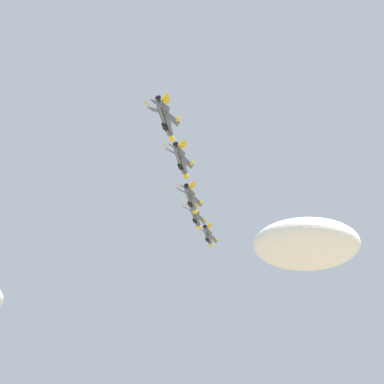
{
  "coord_description": "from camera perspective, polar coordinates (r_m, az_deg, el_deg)",
  "views": [
    {
      "loc": [
        2.11,
        -6.26,
        1.45
      ],
      "look_at": [
        29.72,
        114.26,
        73.36
      ],
      "focal_mm": 45.64,
      "sensor_mm": 36.0,
      "label": 1
    }
  ],
  "objects": [
    {
      "name": "fighter_jet_right_wing",
      "position": [
        142.4,
        -0.13,
        -0.82
      ],
      "size": [
        9.16,
        15.27,
        6.57
      ],
      "rotation": [
        0.0,
        0.69,
        5.89
      ],
      "color": "#4C5666"
    },
    {
      "name": "fighter_jet_lead",
      "position": [
        174.07,
        1.89,
        -5.14
      ],
      "size": [
        9.09,
        15.27,
        6.75
      ],
      "rotation": [
        0.0,
        0.72,
        5.89
      ],
      "color": "#4C5666"
    },
    {
      "name": "cloud_near_formation",
      "position": [
        381.24,
        13.24,
        -6.05
      ],
      "size": [
        82.03,
        68.22,
        32.18
      ],
      "primitive_type": "ellipsoid",
      "color": "white"
    },
    {
      "name": "fighter_jet_left_wing",
      "position": [
        158.76,
        0.42,
        -2.87
      ],
      "size": [
        9.09,
        15.27,
        6.77
      ],
      "rotation": [
        0.0,
        0.72,
        5.89
      ],
      "color": "#4C5666"
    },
    {
      "name": "fighter_jet_left_outer",
      "position": [
        131.16,
        -1.28,
        3.68
      ],
      "size": [
        9.1,
        15.27,
        6.74
      ],
      "rotation": [
        0.0,
        0.72,
        5.89
      ],
      "color": "#4C5666"
    },
    {
      "name": "fighter_jet_right_outer",
      "position": [
        117.77,
        -3.14,
        8.48
      ],
      "size": [
        9.33,
        15.27,
        6.08
      ],
      "rotation": [
        0.0,
        0.63,
        5.89
      ],
      "color": "#4C5666"
    }
  ]
}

